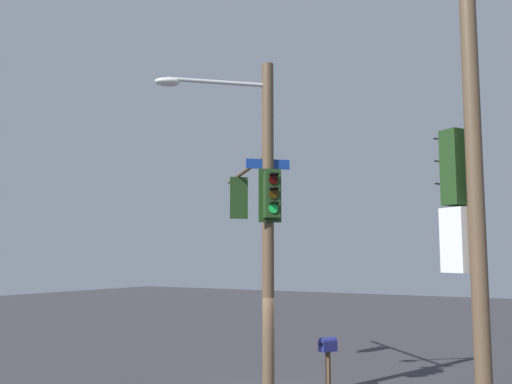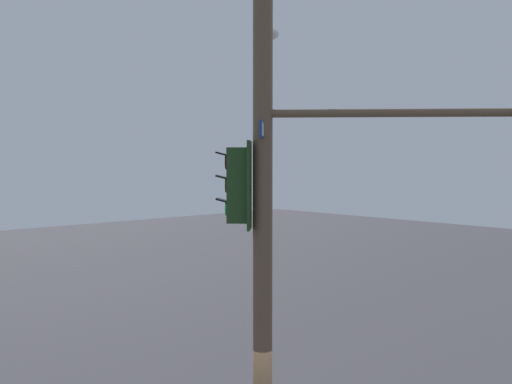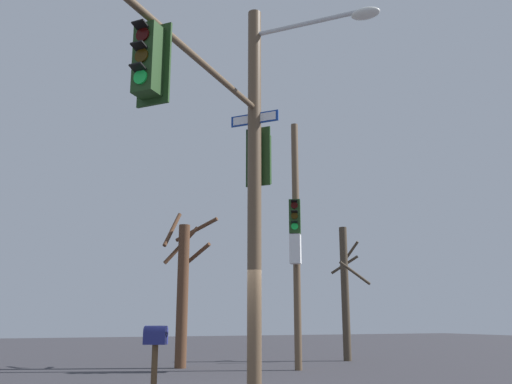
% 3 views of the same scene
% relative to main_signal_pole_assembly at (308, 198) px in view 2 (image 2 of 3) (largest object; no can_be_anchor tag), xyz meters
% --- Properties ---
extents(main_signal_pole_assembly, '(6.04, 4.37, 8.29)m').
position_rel_main_signal_pole_assembly_xyz_m(main_signal_pole_assembly, '(0.00, 0.00, 0.00)').
color(main_signal_pole_assembly, brown).
rests_on(main_signal_pole_assembly, ground).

